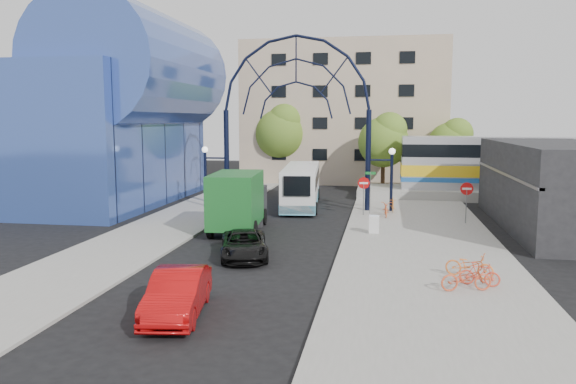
% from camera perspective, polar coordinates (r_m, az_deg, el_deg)
% --- Properties ---
extents(ground, '(120.00, 120.00, 0.00)m').
position_cam_1_polar(ground, '(26.15, -3.98, -6.66)').
color(ground, black).
rests_on(ground, ground).
extents(sidewalk_east, '(8.00, 56.00, 0.12)m').
position_cam_1_polar(sidewalk_east, '(29.39, 13.34, -5.15)').
color(sidewalk_east, gray).
rests_on(sidewalk_east, ground).
extents(plaza_west, '(5.00, 50.00, 0.12)m').
position_cam_1_polar(plaza_west, '(33.70, -12.36, -3.53)').
color(plaza_west, gray).
rests_on(plaza_west, ground).
extents(gateway_arch, '(13.64, 0.44, 12.10)m').
position_cam_1_polar(gateway_arch, '(39.18, 0.82, 10.62)').
color(gateway_arch, black).
rests_on(gateway_arch, ground).
extents(stop_sign, '(0.80, 0.07, 2.50)m').
position_cam_1_polar(stop_sign, '(36.92, 7.70, 0.55)').
color(stop_sign, slate).
rests_on(stop_sign, sidewalk_east).
extents(do_not_enter_sign, '(0.76, 0.07, 2.48)m').
position_cam_1_polar(do_not_enter_sign, '(35.27, 17.70, -0.08)').
color(do_not_enter_sign, slate).
rests_on(do_not_enter_sign, sidewalk_east).
extents(street_name_sign, '(0.70, 0.70, 2.80)m').
position_cam_1_polar(street_name_sign, '(37.49, 8.35, 0.86)').
color(street_name_sign, slate).
rests_on(street_name_sign, sidewalk_east).
extents(sandwich_board, '(0.55, 0.61, 0.99)m').
position_cam_1_polar(sandwich_board, '(31.13, 8.74, -3.06)').
color(sandwich_board, white).
rests_on(sandwich_board, sidewalk_east).
extents(transit_hall, '(16.50, 18.00, 14.50)m').
position_cam_1_polar(transit_hall, '(45.03, -18.77, 7.45)').
color(transit_hall, '#344FA0').
rests_on(transit_hall, ground).
extents(commercial_block_east, '(6.00, 16.00, 5.00)m').
position_cam_1_polar(commercial_block_east, '(36.25, 25.58, 0.58)').
color(commercial_block_east, black).
rests_on(commercial_block_east, ground).
extents(apartment_block, '(20.00, 12.10, 14.00)m').
position_cam_1_polar(apartment_block, '(59.76, 5.87, 7.97)').
color(apartment_block, tan).
rests_on(apartment_block, ground).
extents(train_platform, '(32.00, 5.00, 0.80)m').
position_cam_1_polar(train_platform, '(49.05, 26.14, -0.34)').
color(train_platform, gray).
rests_on(train_platform, ground).
extents(train_car, '(25.10, 3.05, 4.20)m').
position_cam_1_polar(train_car, '(48.81, 26.31, 2.57)').
color(train_car, '#B7B7BC').
rests_on(train_car, train_platform).
extents(tree_north_a, '(4.48, 4.48, 7.00)m').
position_cam_1_polar(tree_north_a, '(50.60, 9.82, 5.31)').
color(tree_north_a, '#382314').
rests_on(tree_north_a, ground).
extents(tree_north_b, '(5.12, 5.12, 8.00)m').
position_cam_1_polar(tree_north_b, '(55.48, -0.61, 6.27)').
color(tree_north_b, '#382314').
rests_on(tree_north_b, ground).
extents(tree_north_c, '(4.16, 4.16, 6.50)m').
position_cam_1_polar(tree_north_c, '(52.97, 16.34, 4.85)').
color(tree_north_c, '#382314').
rests_on(tree_north_c, ground).
extents(city_bus, '(3.33, 10.83, 2.93)m').
position_cam_1_polar(city_bus, '(41.26, 1.37, 0.69)').
color(city_bus, white).
rests_on(city_bus, ground).
extents(green_truck, '(3.03, 6.91, 3.40)m').
position_cam_1_polar(green_truck, '(32.13, -5.02, -0.95)').
color(green_truck, black).
rests_on(green_truck, ground).
extents(black_suv, '(3.16, 4.87, 1.25)m').
position_cam_1_polar(black_suv, '(25.98, -4.48, -5.35)').
color(black_suv, black).
rests_on(black_suv, ground).
extents(red_sedan, '(2.27, 4.72, 1.49)m').
position_cam_1_polar(red_sedan, '(18.78, -11.16, -10.08)').
color(red_sedan, '#AB0A0B').
rests_on(red_sedan, ground).
extents(bike_near_a, '(0.72, 1.92, 1.00)m').
position_cam_1_polar(bike_near_a, '(36.82, 9.94, -1.67)').
color(bike_near_a, orange).
rests_on(bike_near_a, sidewalk_east).
extents(bike_near_b, '(0.44, 1.52, 0.92)m').
position_cam_1_polar(bike_near_b, '(38.67, 10.61, -1.32)').
color(bike_near_b, orange).
rests_on(bike_near_b, sidewalk_east).
extents(bike_far_a, '(2.00, 1.32, 0.99)m').
position_cam_1_polar(bike_far_a, '(23.47, 17.95, -7.09)').
color(bike_far_a, orange).
rests_on(bike_far_a, sidewalk_east).
extents(bike_far_b, '(1.55, 0.73, 0.90)m').
position_cam_1_polar(bike_far_b, '(22.46, 18.88, -7.90)').
color(bike_far_b, '#E6472E').
rests_on(bike_far_b, sidewalk_east).
extents(bike_far_c, '(1.99, 1.12, 0.99)m').
position_cam_1_polar(bike_far_c, '(21.66, 17.66, -8.29)').
color(bike_far_c, '#CF4C29').
rests_on(bike_far_c, sidewalk_east).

